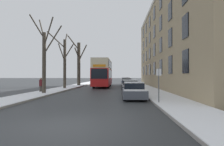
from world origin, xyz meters
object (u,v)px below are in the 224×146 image
object	(u,v)px
bare_tree_left_0	(44,57)
parked_car_1	(130,87)
bare_tree_left_2	(79,62)
parked_car_2	(128,85)
parked_car_0	(134,91)
pedestrian_left_sidewalk	(41,85)
parked_car_4	(126,82)
parked_car_3	(127,83)
street_sign_post	(159,84)
bare_tree_left_1	(64,61)
double_decker_bus	(103,72)

from	to	relation	value
bare_tree_left_0	parked_car_1	bearing A→B (deg)	14.34
bare_tree_left_2	parked_car_1	size ratio (longest dim) A/B	2.26
bare_tree_left_2	parked_car_2	distance (m)	13.05
parked_car_0	pedestrian_left_sidewalk	xyz separation A→B (m)	(-9.67, 5.08, 0.27)
parked_car_4	parked_car_3	bearing A→B (deg)	-90.00
bare_tree_left_0	street_sign_post	bearing A→B (deg)	-33.83
bare_tree_left_1	parked_car_0	world-z (taller)	bare_tree_left_1
parked_car_1	parked_car_4	world-z (taller)	parked_car_4
double_decker_bus	parked_car_1	size ratio (longest dim) A/B	2.75
bare_tree_left_0	street_sign_post	size ratio (longest dim) A/B	3.46
bare_tree_left_1	parked_car_3	world-z (taller)	bare_tree_left_1
bare_tree_left_0	bare_tree_left_1	size ratio (longest dim) A/B	1.02
parked_car_3	street_sign_post	size ratio (longest dim) A/B	1.70
street_sign_post	parked_car_0	bearing A→B (deg)	113.20
bare_tree_left_1	parked_car_4	distance (m)	15.47
parked_car_1	street_sign_post	distance (m)	9.12
pedestrian_left_sidewalk	street_sign_post	world-z (taller)	street_sign_post
bare_tree_left_0	parked_car_1	world-z (taller)	bare_tree_left_0
bare_tree_left_1	pedestrian_left_sidewalk	distance (m)	6.91
bare_tree_left_2	double_decker_bus	size ratio (longest dim) A/B	0.82
pedestrian_left_sidewalk	parked_car_2	bearing A→B (deg)	168.10
parked_car_2	parked_car_0	bearing A→B (deg)	-90.00
parked_car_1	parked_car_4	distance (m)	17.79
bare_tree_left_1	street_sign_post	size ratio (longest dim) A/B	3.40
parked_car_3	street_sign_post	world-z (taller)	street_sign_post
double_decker_bus	parked_car_3	world-z (taller)	double_decker_bus
parked_car_3	parked_car_4	xyz separation A→B (m)	(0.00, 5.88, 0.02)
double_decker_bus	bare_tree_left_2	bearing A→B (deg)	146.16
parked_car_4	pedestrian_left_sidewalk	distance (m)	20.84
double_decker_bus	pedestrian_left_sidewalk	world-z (taller)	double_decker_bus
bare_tree_left_0	parked_car_4	distance (m)	22.03
parked_car_1	parked_car_3	distance (m)	11.90
bare_tree_left_1	parked_car_4	bearing A→B (deg)	54.13
parked_car_3	pedestrian_left_sidewalk	distance (m)	15.87
street_sign_post	parked_car_2	bearing A→B (deg)	95.37
parked_car_1	parked_car_4	xyz separation A→B (m)	(0.00, 17.79, 0.04)
bare_tree_left_0	bare_tree_left_1	xyz separation A→B (m)	(-0.16, 7.74, 0.13)
parked_car_4	pedestrian_left_sidewalk	world-z (taller)	pedestrian_left_sidewalk
bare_tree_left_2	pedestrian_left_sidewalk	size ratio (longest dim) A/B	5.71
bare_tree_left_0	parked_car_2	size ratio (longest dim) A/B	1.83
parked_car_2	parked_car_3	world-z (taller)	parked_car_3
parked_car_0	pedestrian_left_sidewalk	world-z (taller)	pedestrian_left_sidewalk
bare_tree_left_1	bare_tree_left_0	bearing A→B (deg)	-88.80
bare_tree_left_0	pedestrian_left_sidewalk	distance (m)	3.37
bare_tree_left_2	parked_car_2	size ratio (longest dim) A/B	2.13
parked_car_3	pedestrian_left_sidewalk	size ratio (longest dim) A/B	2.41
bare_tree_left_2	double_decker_bus	distance (m)	6.07
parked_car_0	parked_car_3	xyz separation A→B (m)	(0.00, 17.66, 0.05)
parked_car_3	parked_car_0	bearing A→B (deg)	-90.00
bare_tree_left_2	bare_tree_left_1	bearing A→B (deg)	-90.44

